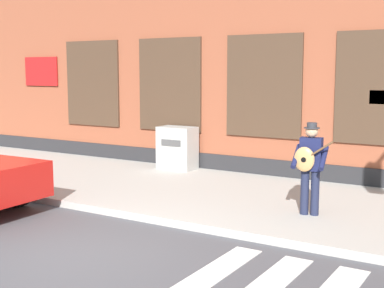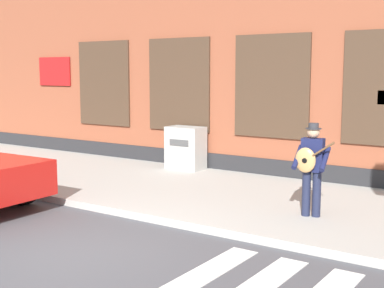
# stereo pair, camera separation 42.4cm
# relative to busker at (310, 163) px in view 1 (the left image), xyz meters

# --- Properties ---
(ground_plane) EXTENTS (160.00, 160.00, 0.00)m
(ground_plane) POSITION_rel_busker_xyz_m (-2.25, -3.52, -1.08)
(ground_plane) COLOR #4C4C51
(sidewalk) EXTENTS (28.00, 4.58, 0.14)m
(sidewalk) POSITION_rel_busker_xyz_m (-2.25, 0.77, -1.01)
(sidewalk) COLOR #ADAAA3
(sidewalk) RESTS_ON ground
(building_backdrop) EXTENTS (28.00, 4.06, 9.06)m
(building_backdrop) POSITION_rel_busker_xyz_m (-2.25, 5.05, 3.44)
(building_backdrop) COLOR brown
(building_backdrop) RESTS_ON ground
(busker) EXTENTS (0.74, 0.58, 1.66)m
(busker) POSITION_rel_busker_xyz_m (0.00, 0.00, 0.00)
(busker) COLOR #1E233D
(busker) RESTS_ON sidewalk
(utility_box) EXTENTS (0.97, 0.61, 1.12)m
(utility_box) POSITION_rel_busker_xyz_m (-4.49, 2.61, -0.38)
(utility_box) COLOR #ADADA8
(utility_box) RESTS_ON sidewalk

